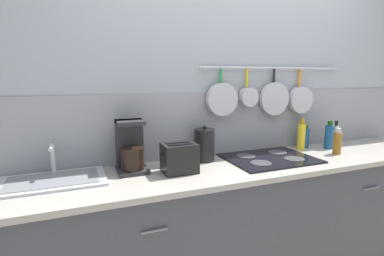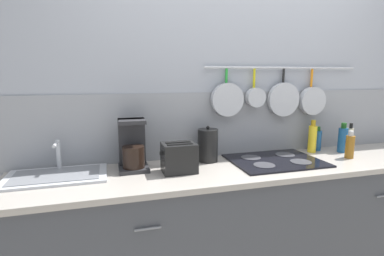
{
  "view_description": "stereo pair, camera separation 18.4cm",
  "coord_description": "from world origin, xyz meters",
  "px_view_note": "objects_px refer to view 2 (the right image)",
  "views": [
    {
      "loc": [
        -1.14,
        -1.68,
        1.53
      ],
      "look_at": [
        -0.47,
        0.0,
        1.2
      ],
      "focal_mm": 28.0,
      "sensor_mm": 36.0,
      "label": 1
    },
    {
      "loc": [
        -0.96,
        -1.74,
        1.53
      ],
      "look_at": [
        -0.47,
        0.0,
        1.2
      ],
      "focal_mm": 28.0,
      "sensor_mm": 36.0,
      "label": 2
    }
  ],
  "objects_px": {
    "coffee_maker": "(133,148)",
    "bottle_dish_soap": "(312,138)",
    "bottle_hot_sauce": "(343,139)",
    "bottle_olive_oil": "(350,139)",
    "toaster": "(179,158)",
    "kettle": "(208,145)",
    "bottle_sesame_oil": "(317,140)",
    "bottle_vinegar": "(350,146)"
  },
  "relations": [
    {
      "from": "kettle",
      "to": "bottle_olive_oil",
      "type": "distance_m",
      "value": 1.16
    },
    {
      "from": "bottle_hot_sauce",
      "to": "coffee_maker",
      "type": "bearing_deg",
      "value": 179.02
    },
    {
      "from": "coffee_maker",
      "to": "bottle_dish_soap",
      "type": "bearing_deg",
      "value": 1.66
    },
    {
      "from": "toaster",
      "to": "bottle_dish_soap",
      "type": "bearing_deg",
      "value": 9.63
    },
    {
      "from": "bottle_hot_sauce",
      "to": "bottle_olive_oil",
      "type": "bearing_deg",
      "value": -0.28
    },
    {
      "from": "coffee_maker",
      "to": "bottle_vinegar",
      "type": "xyz_separation_m",
      "value": [
        1.53,
        -0.18,
        -0.04
      ]
    },
    {
      "from": "coffee_maker",
      "to": "kettle",
      "type": "bearing_deg",
      "value": 2.91
    },
    {
      "from": "toaster",
      "to": "kettle",
      "type": "bearing_deg",
      "value": 35.23
    },
    {
      "from": "kettle",
      "to": "bottle_hot_sauce",
      "type": "relative_size",
      "value": 1.08
    },
    {
      "from": "coffee_maker",
      "to": "bottle_sesame_oil",
      "type": "relative_size",
      "value": 1.67
    },
    {
      "from": "bottle_vinegar",
      "to": "bottle_olive_oil",
      "type": "distance_m",
      "value": 0.21
    },
    {
      "from": "kettle",
      "to": "bottle_olive_oil",
      "type": "xyz_separation_m",
      "value": [
        1.16,
        -0.05,
        -0.01
      ]
    },
    {
      "from": "kettle",
      "to": "bottle_vinegar",
      "type": "distance_m",
      "value": 1.04
    },
    {
      "from": "bottle_vinegar",
      "to": "bottle_olive_oil",
      "type": "bearing_deg",
      "value": 46.74
    },
    {
      "from": "bottle_dish_soap",
      "to": "bottle_vinegar",
      "type": "height_order",
      "value": "bottle_dish_soap"
    },
    {
      "from": "bottle_hot_sauce",
      "to": "bottle_vinegar",
      "type": "bearing_deg",
      "value": -116.4
    },
    {
      "from": "bottle_vinegar",
      "to": "bottle_olive_oil",
      "type": "height_order",
      "value": "bottle_olive_oil"
    },
    {
      "from": "coffee_maker",
      "to": "bottle_olive_oil",
      "type": "bearing_deg",
      "value": -0.95
    },
    {
      "from": "bottle_sesame_oil",
      "to": "bottle_vinegar",
      "type": "distance_m",
      "value": 0.27
    },
    {
      "from": "bottle_dish_soap",
      "to": "toaster",
      "type": "bearing_deg",
      "value": -170.37
    },
    {
      "from": "coffee_maker",
      "to": "bottle_olive_oil",
      "type": "height_order",
      "value": "coffee_maker"
    },
    {
      "from": "bottle_dish_soap",
      "to": "bottle_olive_oil",
      "type": "xyz_separation_m",
      "value": [
        0.3,
        -0.07,
        -0.01
      ]
    },
    {
      "from": "bottle_dish_soap",
      "to": "bottle_olive_oil",
      "type": "bearing_deg",
      "value": -13.01
    },
    {
      "from": "bottle_sesame_oil",
      "to": "bottle_olive_oil",
      "type": "height_order",
      "value": "bottle_olive_oil"
    },
    {
      "from": "toaster",
      "to": "bottle_olive_oil",
      "type": "height_order",
      "value": "bottle_olive_oil"
    },
    {
      "from": "bottle_olive_oil",
      "to": "coffee_maker",
      "type": "bearing_deg",
      "value": 179.05
    },
    {
      "from": "toaster",
      "to": "kettle",
      "type": "height_order",
      "value": "kettle"
    },
    {
      "from": "toaster",
      "to": "bottle_vinegar",
      "type": "bearing_deg",
      "value": -1.57
    },
    {
      "from": "toaster",
      "to": "bottle_sesame_oil",
      "type": "height_order",
      "value": "bottle_sesame_oil"
    },
    {
      "from": "bottle_dish_soap",
      "to": "bottle_sesame_oil",
      "type": "bearing_deg",
      "value": 24.63
    },
    {
      "from": "bottle_vinegar",
      "to": "bottle_olive_oil",
      "type": "xyz_separation_m",
      "value": [
        0.15,
        0.16,
        0.01
      ]
    },
    {
      "from": "bottle_hot_sauce",
      "to": "toaster",
      "type": "bearing_deg",
      "value": -174.83
    },
    {
      "from": "bottle_sesame_oil",
      "to": "kettle",
      "type": "bearing_deg",
      "value": -177.07
    },
    {
      "from": "toaster",
      "to": "bottle_vinegar",
      "type": "relative_size",
      "value": 1.12
    },
    {
      "from": "kettle",
      "to": "bottle_sesame_oil",
      "type": "relative_size",
      "value": 1.3
    },
    {
      "from": "kettle",
      "to": "bottle_dish_soap",
      "type": "bearing_deg",
      "value": 0.92
    },
    {
      "from": "bottle_vinegar",
      "to": "bottle_hot_sauce",
      "type": "bearing_deg",
      "value": 63.6
    },
    {
      "from": "bottle_olive_oil",
      "to": "kettle",
      "type": "bearing_deg",
      "value": 177.33
    },
    {
      "from": "bottle_sesame_oil",
      "to": "bottle_olive_oil",
      "type": "bearing_deg",
      "value": -24.96
    },
    {
      "from": "coffee_maker",
      "to": "toaster",
      "type": "distance_m",
      "value": 0.31
    },
    {
      "from": "kettle",
      "to": "bottle_sesame_oil",
      "type": "height_order",
      "value": "kettle"
    },
    {
      "from": "coffee_maker",
      "to": "kettle",
      "type": "xyz_separation_m",
      "value": [
        0.52,
        0.03,
        -0.02
      ]
    }
  ]
}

